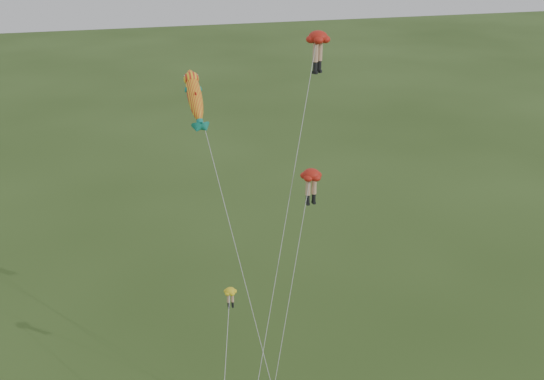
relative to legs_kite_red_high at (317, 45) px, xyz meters
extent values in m
ellipsoid|color=red|center=(0.10, 0.15, 0.48)|extent=(2.20, 2.20, 0.78)
cylinder|color=tan|center=(-0.09, 0.00, -0.45)|extent=(0.35, 0.35, 1.20)
cylinder|color=black|center=(-0.09, 0.00, -1.34)|extent=(0.27, 0.27, 0.60)
cube|color=black|center=(-0.09, 0.00, -1.73)|extent=(0.37, 0.40, 0.17)
cylinder|color=tan|center=(0.29, 0.29, -0.45)|extent=(0.35, 0.35, 1.20)
cylinder|color=black|center=(0.29, 0.29, -1.34)|extent=(0.27, 0.27, 0.60)
cube|color=black|center=(0.29, 0.29, -1.73)|extent=(0.37, 0.40, 0.17)
cylinder|color=silver|center=(-3.55, -5.28, -9.56)|extent=(7.33, 10.90, 20.86)
ellipsoid|color=red|center=(-1.91, -5.14, -6.49)|extent=(1.52, 1.52, 0.66)
cylinder|color=tan|center=(-2.11, -5.18, -7.27)|extent=(0.29, 0.29, 1.01)
cylinder|color=black|center=(-2.11, -5.18, -8.03)|extent=(0.23, 0.23, 0.51)
cube|color=black|center=(-2.11, -5.18, -8.35)|extent=(0.21, 0.32, 0.15)
cylinder|color=tan|center=(-1.71, -5.11, -7.27)|extent=(0.29, 0.29, 1.01)
cylinder|color=black|center=(-1.71, -5.11, -8.03)|extent=(0.23, 0.23, 0.51)
cube|color=black|center=(-1.71, -5.11, -8.35)|extent=(0.21, 0.32, 0.15)
cylinder|color=silver|center=(-4.00, -7.87, -13.08)|extent=(4.21, 5.49, 13.83)
ellipsoid|color=yellow|center=(-7.34, -7.14, -12.38)|extent=(0.78, 0.78, 0.39)
cylinder|color=tan|center=(-7.46, -7.15, -12.84)|extent=(0.17, 0.17, 0.59)
cylinder|color=black|center=(-7.46, -7.15, -13.28)|extent=(0.13, 0.13, 0.30)
cube|color=black|center=(-7.46, -7.15, -13.47)|extent=(0.10, 0.17, 0.09)
cylinder|color=tan|center=(-7.22, -7.14, -12.84)|extent=(0.17, 0.17, 0.59)
cylinder|color=black|center=(-7.22, -7.14, -13.28)|extent=(0.13, 0.13, 0.30)
cube|color=black|center=(-7.22, -7.14, -13.47)|extent=(0.10, 0.17, 0.09)
ellipsoid|color=yellow|center=(-8.34, -3.74, -1.65)|extent=(1.00, 3.10, 2.92)
sphere|color=yellow|center=(-8.34, -3.74, -1.65)|extent=(0.94, 1.30, 1.27)
cone|color=#137D69|center=(-8.34, -3.74, -1.65)|extent=(0.74, 1.21, 1.21)
cone|color=#137D69|center=(-8.34, -3.74, -1.65)|extent=(0.74, 1.21, 1.21)
cone|color=#137D69|center=(-8.34, -3.74, -1.65)|extent=(0.42, 0.68, 0.68)
cone|color=#137D69|center=(-8.34, -3.74, -1.65)|extent=(0.42, 0.68, 0.68)
cone|color=red|center=(-8.34, -3.74, -1.65)|extent=(0.46, 0.68, 0.67)
cylinder|color=silver|center=(-6.73, -7.20, -10.82)|extent=(3.25, 6.94, 18.35)
camera|label=1|loc=(-12.65, -36.22, 7.10)|focal=40.00mm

